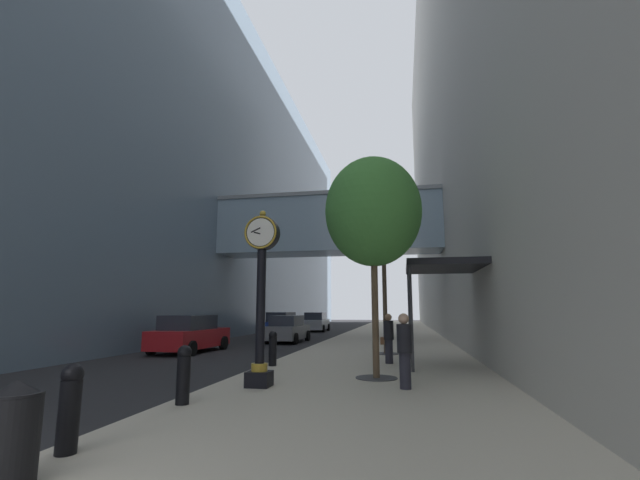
# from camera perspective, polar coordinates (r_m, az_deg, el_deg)

# --- Properties ---
(ground_plane) EXTENTS (110.00, 110.00, 0.00)m
(ground_plane) POSITION_cam_1_polar(r_m,az_deg,el_deg) (29.54, 2.01, -12.98)
(ground_plane) COLOR #262628
(ground_plane) RESTS_ON ground
(sidewalk_right) EXTENTS (7.12, 80.00, 0.14)m
(sidewalk_right) POSITION_cam_1_polar(r_m,az_deg,el_deg) (32.18, 9.29, -12.44)
(sidewalk_right) COLOR #BCB29E
(sidewalk_right) RESTS_ON ground
(building_block_left) EXTENTS (23.80, 80.00, 26.14)m
(building_block_left) POSITION_cam_1_polar(r_m,az_deg,el_deg) (37.67, -15.53, 8.22)
(building_block_left) COLOR slate
(building_block_left) RESTS_ON ground
(building_block_right) EXTENTS (9.00, 80.00, 37.25)m
(building_block_right) POSITION_cam_1_polar(r_m,az_deg,el_deg) (36.88, 21.78, 18.37)
(building_block_right) COLOR #B7B2A8
(building_block_right) RESTS_ON ground
(street_clock) EXTENTS (0.84, 0.55, 4.22)m
(street_clock) POSITION_cam_1_polar(r_m,az_deg,el_deg) (10.52, -7.85, -6.27)
(street_clock) COLOR black
(street_clock) RESTS_ON sidewalk_right
(bollard_nearest) EXTENTS (0.27, 0.27, 1.10)m
(bollard_nearest) POSITION_cam_1_polar(r_m,az_deg,el_deg) (6.62, -30.34, -18.49)
(bollard_nearest) COLOR black
(bollard_nearest) RESTS_ON sidewalk_right
(bollard_second) EXTENTS (0.27, 0.27, 1.10)m
(bollard_second) POSITION_cam_1_polar(r_m,az_deg,el_deg) (9.00, -17.69, -16.50)
(bollard_second) COLOR black
(bollard_second) RESTS_ON sidewalk_right
(bollard_fourth) EXTENTS (0.27, 0.27, 1.10)m
(bollard_fourth) POSITION_cam_1_polar(r_m,az_deg,el_deg) (14.34, -6.30, -14.01)
(bollard_fourth) COLOR black
(bollard_fourth) RESTS_ON sidewalk_right
(street_tree_near) EXTENTS (2.67, 2.67, 6.03)m
(street_tree_near) POSITION_cam_1_polar(r_m,az_deg,el_deg) (12.07, 7.08, 3.72)
(street_tree_near) COLOR #333335
(street_tree_near) RESTS_ON sidewalk_right
(street_tree_mid_near) EXTENTS (1.80, 1.80, 5.98)m
(street_tree_mid_near) POSITION_cam_1_polar(r_m,az_deg,el_deg) (18.47, 8.42, 0.48)
(street_tree_mid_near) COLOR #333335
(street_tree_mid_near) RESTS_ON sidewalk_right
(trash_bin) EXTENTS (0.53, 0.53, 1.05)m
(trash_bin) POSITION_cam_1_polar(r_m,az_deg,el_deg) (5.78, -35.74, -19.95)
(trash_bin) COLOR black
(trash_bin) RESTS_ON sidewalk_right
(pedestrian_walking) EXTENTS (0.45, 0.34, 1.64)m
(pedestrian_walking) POSITION_cam_1_polar(r_m,az_deg,el_deg) (15.01, 9.09, -12.65)
(pedestrian_walking) COLOR #23232D
(pedestrian_walking) RESTS_ON sidewalk_right
(pedestrian_by_clock) EXTENTS (0.35, 0.35, 1.69)m
(pedestrian_by_clock) POSITION_cam_1_polar(r_m,az_deg,el_deg) (10.35, 11.17, -13.96)
(pedestrian_by_clock) COLOR #23232D
(pedestrian_by_clock) RESTS_ON sidewalk_right
(storefront_awning) EXTENTS (2.40, 3.60, 3.30)m
(storefront_awning) POSITION_cam_1_polar(r_m,az_deg,el_deg) (14.86, 15.90, -3.63)
(storefront_awning) COLOR black
(storefront_awning) RESTS_ON sidewalk_right
(car_red_near) EXTENTS (2.16, 4.65, 1.67)m
(car_red_near) POSITION_cam_1_polar(r_m,az_deg,el_deg) (20.95, -16.94, -11.90)
(car_red_near) COLOR #AD191E
(car_red_near) RESTS_ON ground
(car_grey_mid) EXTENTS (2.00, 4.28, 1.58)m
(car_grey_mid) POSITION_cam_1_polar(r_m,az_deg,el_deg) (26.14, -4.34, -11.75)
(car_grey_mid) COLOR slate
(car_grey_mid) RESTS_ON ground
(car_silver_far) EXTENTS (2.07, 4.33, 1.69)m
(car_silver_far) POSITION_cam_1_polar(r_m,az_deg,el_deg) (39.16, -0.55, -10.88)
(car_silver_far) COLOR #B7BABF
(car_silver_far) RESTS_ON ground
(car_blue_trailing) EXTENTS (2.05, 4.71, 1.74)m
(car_blue_trailing) POSITION_cam_1_polar(r_m,az_deg,el_deg) (32.63, -5.11, -11.13)
(car_blue_trailing) COLOR navy
(car_blue_trailing) RESTS_ON ground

